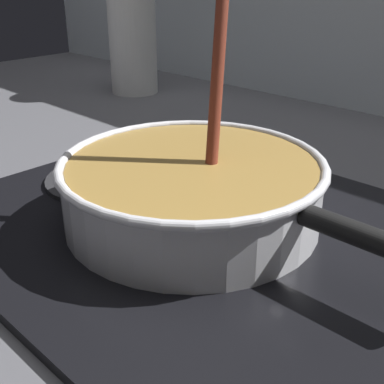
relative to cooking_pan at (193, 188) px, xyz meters
name	(u,v)px	position (x,y,z in m)	size (l,w,h in m)	color
ground	(83,315)	(0.02, -0.17, -0.07)	(2.40, 1.60, 0.04)	#4C4C51
hob_plate	(192,224)	(0.00, 0.00, -0.05)	(0.56, 0.48, 0.01)	black
burner_ring	(192,216)	(0.00, 0.00, -0.04)	(0.16, 0.16, 0.01)	#592D0C
spare_burner	(106,178)	(-0.17, 0.00, -0.04)	(0.17, 0.17, 0.01)	#262628
cooking_pan	(193,188)	(0.00, 0.00, 0.00)	(0.44, 0.30, 0.31)	silver
paper_towel_roll	(133,38)	(-0.57, 0.39, 0.07)	(0.11, 0.11, 0.25)	white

